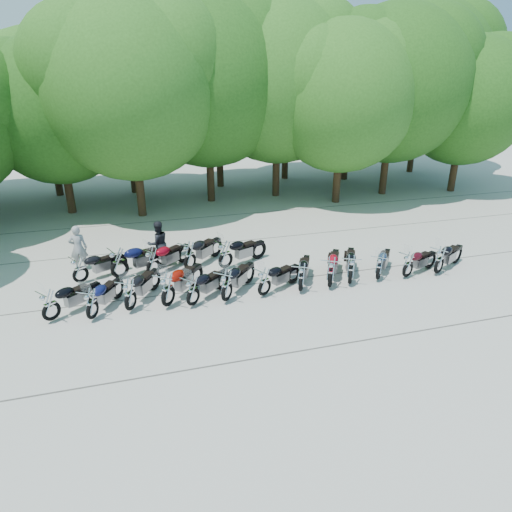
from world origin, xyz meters
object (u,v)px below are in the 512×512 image
object	(u,v)px
motorcycle_3	(168,289)
motorcycle_1	(91,303)
motorcycle_16	(190,255)
motorcycle_15	(153,261)
motorcycle_4	(193,290)
motorcycle_14	(119,262)
motorcycle_5	(227,285)
motorcycle_9	(351,269)
motorcycle_2	(130,294)
motorcycle_6	(264,281)
motorcycle_17	(225,254)
motorcycle_8	(331,271)
motorcycle_10	(379,266)
motorcycle_12	(440,259)
motorcycle_11	(408,264)
rider_0	(78,248)
motorcycle_0	(50,304)
rider_1	(158,243)
motorcycle_13	(80,269)
motorcycle_7	(301,276)

from	to	relation	value
motorcycle_3	motorcycle_1	bearing A→B (deg)	43.53
motorcycle_16	motorcycle_15	bearing A→B (deg)	49.90
motorcycle_4	motorcycle_14	world-z (taller)	motorcycle_14
motorcycle_5	motorcycle_9	size ratio (longest dim) A/B	1.01
motorcycle_2	motorcycle_6	xyz separation A→B (m)	(4.47, -0.20, -0.05)
motorcycle_14	motorcycle_17	size ratio (longest dim) A/B	1.06
motorcycle_3	motorcycle_5	world-z (taller)	motorcycle_3
motorcycle_8	motorcycle_10	xyz separation A→B (m)	(1.99, 0.09, -0.08)
motorcycle_6	motorcycle_10	bearing A→B (deg)	-118.59
motorcycle_12	motorcycle_11	bearing A→B (deg)	58.95
motorcycle_5	motorcycle_15	size ratio (longest dim) A/B	1.01
motorcycle_2	motorcycle_10	bearing A→B (deg)	-149.80
motorcycle_3	rider_0	size ratio (longest dim) A/B	1.36
motorcycle_0	motorcycle_10	distance (m)	11.31
rider_0	rider_1	distance (m)	3.04
rider_1	motorcycle_11	bearing A→B (deg)	139.21
motorcycle_10	rider_1	bearing A→B (deg)	15.07
motorcycle_1	rider_0	size ratio (longest dim) A/B	1.17
motorcycle_0	rider_0	xyz separation A→B (m)	(0.59, 3.97, 0.30)
motorcycle_4	motorcycle_17	distance (m)	3.16
motorcycle_15	rider_0	bearing A→B (deg)	23.21
motorcycle_6	motorcycle_15	xyz separation A→B (m)	(-3.56, 2.74, 0.05)
motorcycle_3	motorcycle_13	size ratio (longest dim) A/B	1.16
motorcycle_0	motorcycle_15	bearing A→B (deg)	-90.36
motorcycle_9	motorcycle_13	bearing A→B (deg)	10.48
motorcycle_10	motorcycle_15	world-z (taller)	motorcycle_15
motorcycle_1	motorcycle_3	world-z (taller)	motorcycle_3
motorcycle_10	rider_1	world-z (taller)	rider_1
motorcycle_5	motorcycle_13	bearing A→B (deg)	10.68
motorcycle_0	motorcycle_8	distance (m)	9.32
motorcycle_16	motorcycle_14	bearing A→B (deg)	46.07
motorcycle_4	motorcycle_10	xyz separation A→B (m)	(6.93, 0.11, -0.03)
motorcycle_12	motorcycle_6	bearing A→B (deg)	60.32
motorcycle_8	motorcycle_10	bearing A→B (deg)	-147.08
motorcycle_8	motorcycle_9	bearing A→B (deg)	-145.92
motorcycle_7	motorcycle_17	world-z (taller)	motorcycle_17
rider_1	motorcycle_13	bearing A→B (deg)	1.66
motorcycle_17	motorcycle_5	bearing A→B (deg)	144.55
motorcycle_4	motorcycle_15	bearing A→B (deg)	-19.03
motorcycle_2	motorcycle_17	bearing A→B (deg)	-115.48
motorcycle_0	motorcycle_2	size ratio (longest dim) A/B	0.94
motorcycle_14	rider_0	bearing A→B (deg)	24.89
rider_1	motorcycle_14	bearing A→B (deg)	15.71
rider_0	motorcycle_14	bearing A→B (deg)	140.71
motorcycle_17	rider_1	distance (m)	2.74
motorcycle_3	motorcycle_7	world-z (taller)	motorcycle_3
motorcycle_14	motorcycle_17	bearing A→B (deg)	-115.77
motorcycle_2	motorcycle_8	distance (m)	6.93
rider_1	motorcycle_4	bearing A→B (deg)	84.13
motorcycle_2	motorcycle_15	size ratio (longest dim) A/B	1.00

